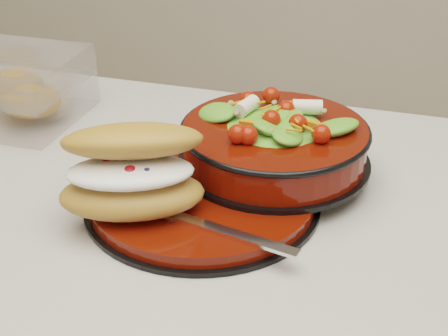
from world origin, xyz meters
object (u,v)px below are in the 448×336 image
(dinner_plate, at_px, (203,196))
(fork, at_px, (211,227))
(salad_bowl, at_px, (274,136))
(croissant, at_px, (133,172))

(dinner_plate, bearing_deg, fork, -64.72)
(salad_bowl, height_order, fork, salad_bowl)
(fork, bearing_deg, dinner_plate, 36.84)
(salad_bowl, bearing_deg, dinner_plate, -126.15)
(croissant, height_order, fork, croissant)
(salad_bowl, distance_m, fork, 0.16)
(dinner_plate, relative_size, croissant, 1.56)
(dinner_plate, xyz_separation_m, fork, (0.03, -0.07, 0.01))
(croissant, distance_m, fork, 0.10)
(fork, bearing_deg, croissant, 93.81)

